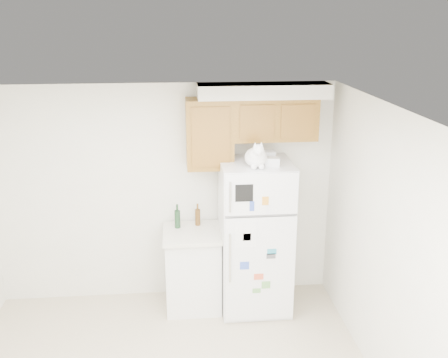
{
  "coord_description": "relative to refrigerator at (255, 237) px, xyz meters",
  "views": [
    {
      "loc": [
        0.12,
        -3.64,
        3.21
      ],
      "look_at": [
        0.63,
        1.55,
        1.55
      ],
      "focal_mm": 42.0,
      "sensor_mm": 36.0,
      "label": 1
    }
  ],
  "objects": [
    {
      "name": "base_counter",
      "position": [
        -0.69,
        0.07,
        -0.39
      ],
      "size": [
        0.64,
        0.64,
        0.92
      ],
      "color": "white",
      "rests_on": "ground_plane"
    },
    {
      "name": "storage_box_front",
      "position": [
        0.14,
        -0.13,
        0.89
      ],
      "size": [
        0.17,
        0.14,
        0.09
      ],
      "primitive_type": "cube",
      "rotation": [
        0.0,
        0.0,
        -0.19
      ],
      "color": "white",
      "rests_on": "refrigerator"
    },
    {
      "name": "cat",
      "position": [
        -0.03,
        -0.15,
        0.96
      ],
      "size": [
        0.28,
        0.41,
        0.29
      ],
      "color": "white",
      "rests_on": "refrigerator"
    },
    {
      "name": "bottle_amber",
      "position": [
        -0.62,
        0.23,
        0.2
      ],
      "size": [
        0.06,
        0.06,
        0.26
      ],
      "primitive_type": null,
      "color": "#593814",
      "rests_on": "base_counter"
    },
    {
      "name": "refrigerator",
      "position": [
        0.0,
        0.0,
        0.0
      ],
      "size": [
        0.76,
        0.78,
        1.7
      ],
      "color": "white",
      "rests_on": "ground_plane"
    },
    {
      "name": "bottle_green",
      "position": [
        -0.85,
        0.18,
        0.21
      ],
      "size": [
        0.06,
        0.06,
        0.27
      ],
      "primitive_type": null,
      "color": "#19381E",
      "rests_on": "base_counter"
    },
    {
      "name": "room_shell",
      "position": [
        -0.86,
        -1.36,
        0.82
      ],
      "size": [
        3.84,
        4.04,
        2.52
      ],
      "color": "silver",
      "rests_on": "ground_plane"
    },
    {
      "name": "storage_box_back",
      "position": [
        0.12,
        0.09,
        0.9
      ],
      "size": [
        0.18,
        0.13,
        0.1
      ],
      "primitive_type": "cube",
      "rotation": [
        0.0,
        0.0,
        0.01
      ],
      "color": "white",
      "rests_on": "refrigerator"
    }
  ]
}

